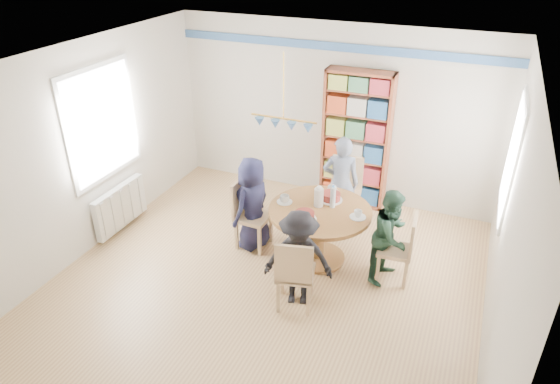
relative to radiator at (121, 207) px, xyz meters
The scene contains 14 objects.
ground 2.46m from the radiator, ahead, with size 5.00×5.00×0.00m, color tan.
room_shell 2.58m from the radiator, 14.73° to the left, with size 5.00×5.00×5.00m.
radiator is the anchor object (origin of this frame).
dining_table 2.88m from the radiator, ahead, with size 1.30×1.30×0.75m.
chair_left 1.90m from the radiator, 10.28° to the left, with size 0.45×0.45×0.97m.
chair_right 3.92m from the radiator, ahead, with size 0.43×0.43×0.91m.
chair_far 3.22m from the radiator, 25.88° to the left, with size 0.50×0.50×1.01m.
chair_near 2.98m from the radiator, 12.41° to the right, with size 0.50×0.50×0.94m.
person_left 1.98m from the radiator, 10.04° to the left, with size 0.63×0.41×1.29m, color #171834.
person_right 3.78m from the radiator, ahead, with size 0.59×0.46×1.21m, color #1C3829.
person_far 3.13m from the radiator, 23.58° to the left, with size 0.51×0.34×1.40m, color gray.
person_near 2.94m from the radiator, ahead, with size 0.77×0.44×1.20m, color black.
bookshelf 3.56m from the radiator, 35.77° to the left, with size 1.00×0.30×2.09m.
tableware 2.89m from the radiator, ahead, with size 1.16×1.16×0.31m.
Camera 1 is at (2.04, -4.46, 3.92)m, focal length 32.00 mm.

